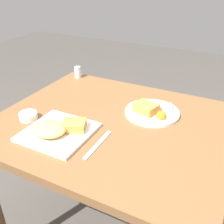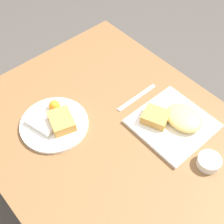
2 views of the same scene
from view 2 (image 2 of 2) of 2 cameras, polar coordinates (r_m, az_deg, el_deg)
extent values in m
plane|color=#4C4742|center=(1.83, -0.54, -16.99)|extent=(8.00, 8.00, 0.00)
cube|color=brown|center=(1.17, -0.82, -3.35)|extent=(1.01, 0.85, 0.04)
cylinder|color=brown|center=(1.83, -1.15, 4.47)|extent=(0.05, 0.05, 0.73)
cube|color=white|center=(1.17, 11.00, -2.15)|extent=(0.26, 0.26, 0.01)
ellipsoid|color=#EFCC6B|center=(1.16, 13.00, -1.01)|extent=(0.14, 0.12, 0.04)
cube|color=gold|center=(1.15, 7.97, -0.89)|extent=(0.12, 0.11, 0.04)
cylinder|color=white|center=(1.17, -10.51, -2.21)|extent=(0.25, 0.25, 0.01)
cube|color=gold|center=(1.14, -9.22, -1.68)|extent=(0.12, 0.11, 0.04)
cube|color=silver|center=(1.16, -12.93, -2.29)|extent=(0.12, 0.08, 0.02)
sphere|color=orange|center=(1.20, -10.46, 1.13)|extent=(0.04, 0.04, 0.04)
cylinder|color=white|center=(1.10, 17.31, -8.68)|extent=(0.08, 0.08, 0.03)
cylinder|color=beige|center=(1.09, 17.49, -8.31)|extent=(0.07, 0.07, 0.00)
cube|color=silver|center=(1.24, 4.57, 2.66)|extent=(0.02, 0.20, 0.00)
camera|label=1|loc=(1.67, 15.72, 38.73)|focal=42.00mm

